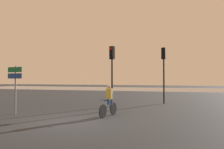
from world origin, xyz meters
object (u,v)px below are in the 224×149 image
(traffic_light_center, at_px, (112,64))
(cyclist, at_px, (109,100))
(traffic_light_far_right, at_px, (164,65))
(direction_sign_post, at_px, (15,81))

(traffic_light_center, distance_m, cyclist, 4.53)
(traffic_light_far_right, xyz_separation_m, cyclist, (-2.26, -6.79, -2.21))
(direction_sign_post, relative_size, cyclist, 1.55)
(traffic_light_center, bearing_deg, traffic_light_far_right, -113.83)
(traffic_light_center, xyz_separation_m, direction_sign_post, (-3.98, -4.81, -1.13))
(traffic_light_far_right, height_order, direction_sign_post, traffic_light_far_right)
(traffic_light_far_right, bearing_deg, direction_sign_post, 62.17)
(traffic_light_far_right, relative_size, cyclist, 2.59)
(direction_sign_post, bearing_deg, traffic_light_far_right, -122.36)
(traffic_light_center, bearing_deg, direction_sign_post, 75.15)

